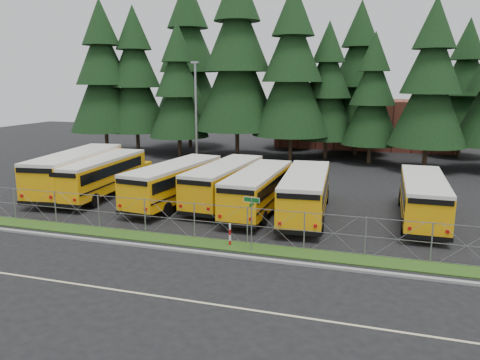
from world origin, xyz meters
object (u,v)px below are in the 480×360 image
street_sign (252,212)px  striped_bollard (230,235)px  bus_4 (226,184)px  light_standard (196,113)px  bus_3 (177,184)px  bus_6 (306,194)px  bus_1 (104,176)px  bus_5 (260,191)px  bus_0 (79,173)px  bus_east (423,199)px

street_sign → striped_bollard: 1.98m
bus_4 → light_standard: light_standard is taller
bus_3 → street_sign: size_ratio=3.90×
bus_6 → bus_1: bearing=171.7°
light_standard → bus_6: bearing=-43.4°
bus_5 → bus_0: bearing=177.4°
bus_3 → light_standard: size_ratio=1.08×
bus_0 → bus_1: bearing=-12.3°
bus_6 → street_sign: bearing=-107.1°
light_standard → bus_1: bearing=-106.7°
bus_0 → bus_5: 14.48m
bus_6 → street_sign: (-1.56, -7.00, 0.60)m
bus_1 → street_sign: 15.89m
bus_5 → street_sign: 7.41m
bus_1 → street_sign: bearing=-32.8°
bus_5 → bus_3: bearing=178.9°
bus_1 → bus_east: bearing=-2.4°
striped_bollard → light_standard: (-9.28, 18.02, 4.90)m
bus_1 → striped_bollard: bus_1 is taller
bus_0 → bus_3: (8.47, -0.72, -0.16)m
bus_4 → striped_bollard: 8.68m
bus_4 → bus_east: size_ratio=1.02×
bus_5 → bus_6: size_ratio=0.97×
bus_3 → bus_east: bus_3 is taller
bus_east → light_standard: (-19.06, 10.39, 4.12)m
bus_0 → bus_4: bearing=-5.4°
bus_4 → light_standard: 12.43m
bus_east → street_sign: (-8.50, -8.07, 0.65)m
bus_6 → light_standard: light_standard is taller
bus_1 → bus_6: size_ratio=1.02×
bus_1 → bus_5: bus_1 is taller
bus_6 → striped_bollard: 7.20m
bus_east → light_standard: light_standard is taller
light_standard → bus_east: bearing=-28.6°
bus_east → street_sign: street_sign is taller
bus_6 → bus_east: bus_6 is taller
bus_1 → striped_bollard: bearing=-33.9°
street_sign → bus_1: bearing=149.8°
bus_1 → bus_3: bus_1 is taller
bus_5 → bus_east: (10.00, 0.84, -0.01)m
bus_east → street_sign: 11.73m
bus_3 → striped_bollard: 9.41m
bus_east → bus_3: bearing=-177.9°
street_sign → striped_bollard: street_sign is taller
bus_3 → bus_4: size_ratio=1.01×
bus_6 → street_sign: bus_6 is taller
bus_4 → striped_bollard: (2.97, -8.12, -0.82)m
bus_4 → bus_5: size_ratio=1.02×
bus_east → striped_bollard: bearing=-142.1°
street_sign → light_standard: 21.55m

